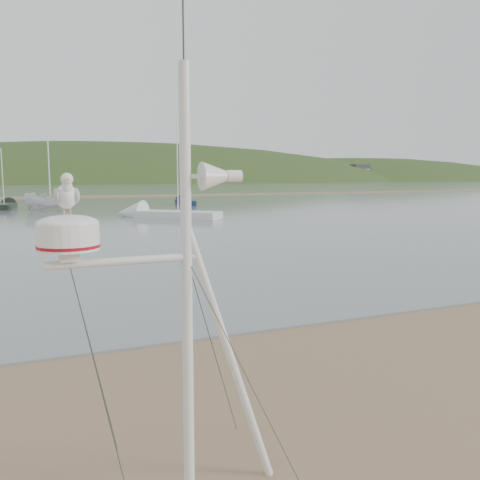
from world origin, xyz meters
name	(u,v)px	position (x,y,z in m)	size (l,w,h in m)	color
water	(26,188)	(0.00, 132.00, 0.02)	(560.00, 256.00, 0.04)	slate
sandbar	(27,198)	(0.00, 70.00, 0.07)	(560.00, 7.00, 0.07)	#7D6248
hill_ridge	(72,226)	(18.52, 235.00, -19.70)	(620.00, 180.00, 80.00)	#253C18
far_cottages	(33,172)	(3.00, 196.00, 4.00)	(294.40, 6.30, 8.00)	beige
mast_rig	(183,380)	(1.08, -0.57, 1.24)	(2.27, 2.42, 5.12)	white
boat_white	(50,185)	(1.83, 43.25, 2.27)	(1.68, 1.72, 4.46)	silver
sailboat_blue_far	(183,201)	(15.58, 48.27, 0.30)	(2.46, 6.56, 6.38)	#122140
sailboat_dark_mid	(8,205)	(-1.83, 48.33, 0.30)	(2.45, 6.25, 6.09)	black
sailboat_white_near	(150,214)	(8.32, 32.52, 0.30)	(7.48, 7.07, 8.19)	silver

